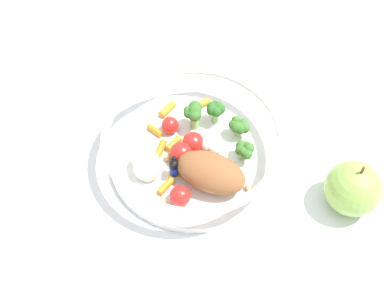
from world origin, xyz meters
name	(u,v)px	position (x,y,z in m)	size (l,w,h in m)	color
ground_plane	(193,154)	(0.00, 0.00, 0.00)	(2.40, 2.40, 0.00)	white
food_container	(191,149)	(0.00, -0.01, 0.03)	(0.26, 0.26, 0.07)	white
loose_apple	(353,188)	(0.22, -0.07, 0.04)	(0.08, 0.08, 0.09)	#8CB74C
folded_napkin	(95,63)	(-0.18, 0.18, 0.00)	(0.12, 0.14, 0.01)	silver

